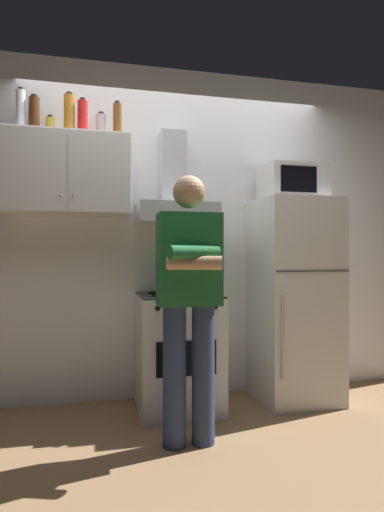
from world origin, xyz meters
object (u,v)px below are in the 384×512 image
at_px(bottle_liquor_amber, 69,114).
at_px(bottle_rum_dark, 34,115).
at_px(refrigerator, 294,299).
at_px(stove_oven, 178,351).
at_px(bottle_canister_steel, 101,126).
at_px(microwave, 293,183).
at_px(range_hood, 175,199).
at_px(bottle_soda_red, 83,117).
at_px(person_standing, 189,297).
at_px(upper_cabinet, 69,175).
at_px(bottle_spice_jar, 50,125).
at_px(bottle_beer_brown, 117,120).
at_px(cooking_pot, 199,286).
at_px(bottle_vodka_clear, 21,111).

bearing_deg(bottle_liquor_amber, bottle_rum_dark, 167.08).
xyz_separation_m(refrigerator, bottle_rum_dark, (-2.00, 0.16, 1.39)).
xyz_separation_m(stove_oven, bottle_canister_steel, (-0.57, 0.17, 1.71)).
distance_m(refrigerator, bottle_liquor_amber, 2.24).
distance_m(stove_oven, microwave, 1.62).
xyz_separation_m(stove_oven, range_hood, (0.00, 0.13, 1.16)).
bearing_deg(bottle_soda_red, range_hood, 2.21).
bearing_deg(stove_oven, range_hood, 90.00).
bearing_deg(person_standing, bottle_liquor_amber, 136.47).
relative_size(microwave, bottle_soda_red, 1.80).
distance_m(upper_cabinet, bottle_spice_jar, 0.38).
relative_size(range_hood, bottle_soda_red, 2.81).
distance_m(stove_oven, bottle_beer_brown, 1.81).
height_order(stove_oven, bottle_spice_jar, bottle_spice_jar).
bearing_deg(bottle_soda_red, cooking_pot, -14.76).
xyz_separation_m(bottle_spice_jar, bottle_vodka_clear, (-0.21, 0.02, 0.10)).
bearing_deg(bottle_spice_jar, microwave, -3.06).
bearing_deg(bottle_vodka_clear, bottle_liquor_amber, -7.10).
height_order(stove_oven, bottle_beer_brown, bottle_beer_brown).
xyz_separation_m(bottle_liquor_amber, bottle_vodka_clear, (-0.34, 0.04, 0.01)).
xyz_separation_m(bottle_soda_red, bottle_vodka_clear, (-0.44, 0.04, 0.03)).
distance_m(upper_cabinet, stove_oven, 1.55).
bearing_deg(stove_oven, refrigerator, 0.04).
relative_size(refrigerator, bottle_vodka_clear, 4.96).
distance_m(range_hood, bottle_rum_dark, 1.20).
distance_m(range_hood, bottle_soda_red, 0.91).
relative_size(bottle_liquor_amber, bottle_vodka_clear, 0.93).
bearing_deg(bottle_beer_brown, stove_oven, -16.96).
bearing_deg(bottle_beer_brown, bottle_liquor_amber, -174.36).
relative_size(bottle_spice_jar, bottle_rum_dark, 0.46).
relative_size(range_hood, cooking_pot, 2.75).
distance_m(person_standing, bottle_beer_brown, 1.53).
xyz_separation_m(range_hood, microwave, (0.95, -0.11, 0.14)).
xyz_separation_m(cooking_pot, bottle_spice_jar, (-1.06, 0.24, 1.18)).
bearing_deg(bottle_liquor_amber, cooking_pot, -13.42).
bearing_deg(bottle_canister_steel, person_standing, -56.26).
bearing_deg(cooking_pot, bottle_beer_brown, 156.11).
xyz_separation_m(range_hood, bottle_vodka_clear, (-1.14, 0.02, 0.61)).
relative_size(stove_oven, bottle_spice_jar, 6.73).
xyz_separation_m(refrigerator, bottle_soda_red, (-1.65, 0.10, 1.38)).
xyz_separation_m(bottle_rum_dark, bottle_vodka_clear, (-0.09, -0.02, 0.02)).
relative_size(bottle_soda_red, bottle_spice_jar, 2.05).
distance_m(upper_cabinet, range_hood, 0.81).
height_order(bottle_soda_red, bottle_rum_dark, bottle_rum_dark).
bearing_deg(stove_oven, bottle_canister_steel, 163.59).
bearing_deg(range_hood, bottle_canister_steel, 175.96).
distance_m(microwave, bottle_vodka_clear, 2.14).
bearing_deg(bottle_canister_steel, range_hood, -4.04).
relative_size(upper_cabinet, person_standing, 0.55).
distance_m(person_standing, bottle_vodka_clear, 1.86).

